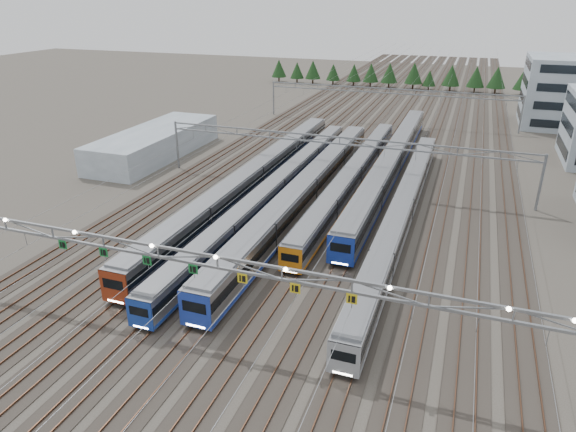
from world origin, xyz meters
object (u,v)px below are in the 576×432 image
(west_shed, at_px, (155,143))
(train_b, at_px, (276,189))
(train_f, at_px, (403,209))
(train_c, at_px, (306,191))
(train_e, at_px, (391,162))
(train_d, at_px, (353,176))
(gantry_far, at_px, (389,95))
(gantry_mid, at_px, (339,146))
(train_a, at_px, (254,178))
(gantry_near, at_px, (216,265))

(west_shed, bearing_deg, train_b, -25.51)
(train_b, xyz_separation_m, train_f, (18.00, -1.64, 0.03))
(train_c, xyz_separation_m, train_e, (9.00, 17.08, -0.04))
(train_c, xyz_separation_m, train_d, (4.50, 9.24, -0.33))
(train_c, distance_m, gantry_far, 54.34)
(train_b, distance_m, gantry_far, 54.53)
(train_b, xyz_separation_m, gantry_mid, (6.75, 8.92, 4.45))
(train_d, bearing_deg, west_shed, 172.82)
(train_f, relative_size, west_shed, 2.10)
(train_e, relative_size, gantry_far, 1.18)
(train_b, height_order, train_d, train_d)
(train_a, height_order, train_e, train_e)
(train_e, distance_m, gantry_near, 48.78)
(train_a, distance_m, gantry_mid, 13.57)
(train_c, height_order, train_d, train_c)
(gantry_far, bearing_deg, gantry_near, -90.03)
(train_e, bearing_deg, gantry_mid, -130.37)
(train_f, distance_m, west_shed, 49.42)
(train_f, xyz_separation_m, gantry_far, (-11.25, 55.56, 4.42))
(train_e, xyz_separation_m, gantry_near, (-6.80, -48.06, 4.84))
(train_f, relative_size, gantry_near, 1.12)
(train_c, xyz_separation_m, train_f, (13.50, -1.43, -0.32))
(train_b, distance_m, gantry_mid, 12.04)
(train_e, xyz_separation_m, west_shed, (-42.45, -3.05, 0.13))
(train_c, bearing_deg, gantry_far, 87.62)
(train_b, relative_size, train_d, 1.16)
(train_b, bearing_deg, train_e, 51.32)
(train_e, height_order, gantry_far, gantry_far)
(train_a, bearing_deg, train_b, -29.86)
(train_d, height_order, gantry_mid, gantry_mid)
(train_d, height_order, train_f, train_f)
(west_shed, bearing_deg, train_e, 4.11)
(west_shed, bearing_deg, gantry_mid, -7.80)
(gantry_mid, relative_size, west_shed, 1.88)
(train_c, relative_size, gantry_mid, 1.11)
(train_b, distance_m, train_c, 4.52)
(train_a, xyz_separation_m, train_c, (9.00, -2.79, 0.06))
(train_d, height_order, gantry_near, gantry_near)
(train_b, xyz_separation_m, west_shed, (-28.95, 13.81, 0.44))
(train_b, relative_size, gantry_near, 1.18)
(train_d, bearing_deg, train_e, 60.12)
(train_e, height_order, west_shed, west_shed)
(train_c, relative_size, gantry_far, 1.11)
(train_d, xyz_separation_m, gantry_far, (-2.25, 44.89, 4.43))
(train_c, distance_m, train_d, 10.29)
(train_d, distance_m, west_shed, 38.25)
(train_c, bearing_deg, gantry_mid, 76.16)
(train_a, xyz_separation_m, gantry_near, (11.20, -33.78, 4.86))
(gantry_far, xyz_separation_m, west_shed, (-35.70, -40.11, -4.01))
(train_a, height_order, gantry_near, gantry_near)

